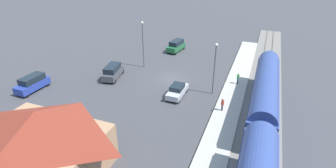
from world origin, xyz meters
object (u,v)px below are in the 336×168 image
at_px(pedestrian_on_platform, 223,104).
at_px(suv_blue, 32,83).
at_px(light_pole_lot_center, 143,39).
at_px(suv_green, 176,46).
at_px(station_building, 42,140).
at_px(pedestrian_waiting_far, 238,78).
at_px(light_pole_near_platform, 215,63).
at_px(sedan_silver, 177,91).
at_px(suv_charcoal, 113,72).

distance_m(pedestrian_on_platform, suv_blue, 26.99).
distance_m(pedestrian_on_platform, light_pole_lot_center, 18.61).
bearing_deg(pedestrian_on_platform, suv_green, -56.34).
relative_size(pedestrian_on_platform, suv_blue, 0.34).
bearing_deg(station_building, pedestrian_on_platform, -131.51).
bearing_deg(pedestrian_waiting_far, suv_green, -39.17).
height_order(pedestrian_waiting_far, suv_blue, suv_blue).
bearing_deg(light_pole_near_platform, station_building, 60.15).
bearing_deg(station_building, suv_green, -90.69).
distance_m(pedestrian_on_platform, light_pole_near_platform, 6.00).
distance_m(sedan_silver, light_pole_lot_center, 12.48).
height_order(station_building, sedan_silver, station_building).
xyz_separation_m(suv_green, light_pole_lot_center, (2.52, 9.80, 3.87)).
height_order(pedestrian_waiting_far, light_pole_lot_center, light_pole_lot_center).
xyz_separation_m(suv_green, suv_charcoal, (5.10, 15.70, 0.00)).
relative_size(suv_green, light_pole_lot_center, 0.64).
height_order(station_building, light_pole_lot_center, light_pole_lot_center).
bearing_deg(suv_charcoal, light_pole_lot_center, -113.67).
relative_size(pedestrian_waiting_far, light_pole_near_platform, 0.23).
distance_m(pedestrian_on_platform, suv_charcoal, 18.44).
distance_m(suv_blue, suv_charcoal, 11.58).
bearing_deg(pedestrian_waiting_far, light_pole_lot_center, -4.89).
xyz_separation_m(suv_green, suv_blue, (13.75, 23.41, 0.00)).
relative_size(suv_charcoal, light_pole_lot_center, 0.65).
bearing_deg(station_building, suv_blue, -39.89).
bearing_deg(sedan_silver, suv_blue, 16.28).
xyz_separation_m(pedestrian_on_platform, light_pole_near_platform, (2.16, -4.41, 3.44)).
relative_size(light_pole_near_platform, light_pole_lot_center, 0.93).
distance_m(pedestrian_waiting_far, sedan_silver, 9.74).
bearing_deg(suv_blue, pedestrian_on_platform, -171.56).
xyz_separation_m(pedestrian_on_platform, suv_blue, (26.70, 3.96, -0.13)).
xyz_separation_m(sedan_silver, light_pole_lot_center, (8.87, -7.74, 4.14)).
xyz_separation_m(sedan_silver, suv_blue, (20.10, 5.87, 0.27)).
xyz_separation_m(suv_blue, suv_charcoal, (-8.65, -7.71, 0.00)).
height_order(pedestrian_on_platform, light_pole_lot_center, light_pole_lot_center).
xyz_separation_m(station_building, suv_green, (-0.42, -34.55, -2.05)).
xyz_separation_m(suv_blue, light_pole_lot_center, (-11.23, -13.61, 3.87)).
bearing_deg(suv_charcoal, suv_green, -108.01).
height_order(suv_green, light_pole_lot_center, light_pole_lot_center).
bearing_deg(light_pole_near_platform, sedan_silver, 29.47).
xyz_separation_m(suv_charcoal, light_pole_lot_center, (-2.59, -5.90, 3.87)).
height_order(sedan_silver, light_pole_lot_center, light_pole_lot_center).
relative_size(suv_charcoal, light_pole_near_platform, 0.69).
bearing_deg(light_pole_lot_center, pedestrian_on_platform, 148.04).
relative_size(suv_green, sedan_silver, 1.13).
bearing_deg(suv_blue, station_building, 140.11).
xyz_separation_m(pedestrian_on_platform, suv_green, (12.95, -19.45, -0.13)).
bearing_deg(suv_charcoal, pedestrian_waiting_far, -166.54).
bearing_deg(station_building, light_pole_near_platform, -119.85).
height_order(suv_green, suv_charcoal, same).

